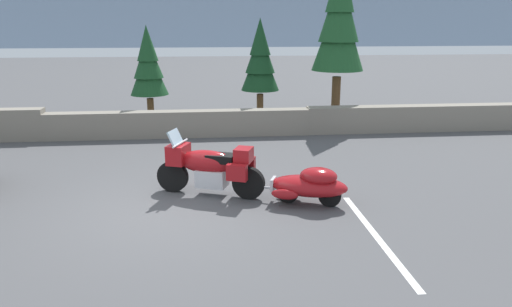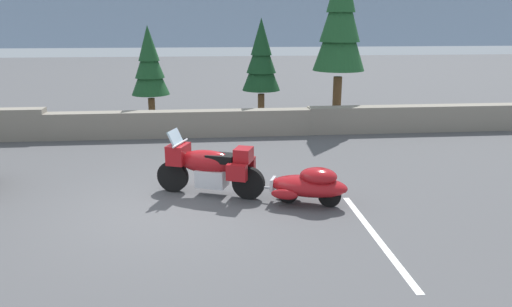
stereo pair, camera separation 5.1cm
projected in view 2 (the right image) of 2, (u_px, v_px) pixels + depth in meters
ground_plane at (164, 210)px, 9.18m from camera, size 80.00×80.00×0.00m
stone_guard_wall at (178, 123)px, 14.84m from camera, size 24.00×0.56×0.96m
touring_motorcycle at (209, 166)px, 9.82m from camera, size 2.21×1.22×1.33m
car_shaped_trailer at (309, 185)px, 9.35m from camera, size 2.19×1.19×0.76m
pine_tree_tall at (341, 18)px, 15.80m from camera, size 1.73×1.73×5.66m
pine_tree_secondary at (261, 58)px, 16.27m from camera, size 1.30×1.30×3.56m
pine_tree_far_right at (149, 64)px, 15.81m from camera, size 1.25×1.25×3.34m
parking_stripe_marker at (375, 236)px, 8.07m from camera, size 0.12×3.60×0.01m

